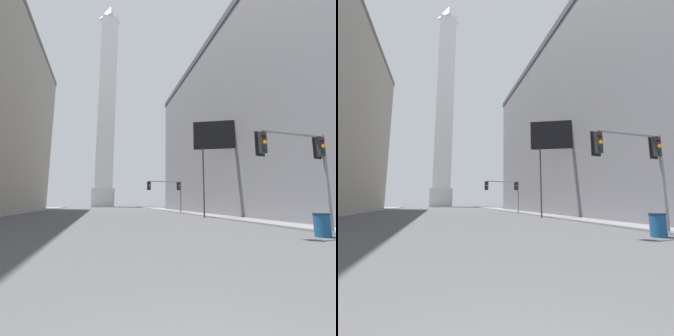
# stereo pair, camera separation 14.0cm
# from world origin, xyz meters

# --- Properties ---
(sidewalk_right) EXTENTS (5.00, 96.85, 0.15)m
(sidewalk_right) POSITION_xyz_m (13.61, 29.06, 0.07)
(sidewalk_right) COLOR slate
(sidewalk_right) RESTS_ON ground_plane
(building_right) EXTENTS (28.42, 46.83, 25.73)m
(building_right) POSITION_xyz_m (27.65, 25.57, 12.87)
(building_right) COLOR slate
(building_right) RESTS_ON ground_plane
(obelisk) EXTENTS (7.48, 7.48, 78.83)m
(obelisk) POSITION_xyz_m (0.00, 80.71, 37.87)
(obelisk) COLOR silver
(obelisk) RESTS_ON ground_plane
(traffic_light_mid_right) EXTENTS (5.51, 0.50, 4.92)m
(traffic_light_mid_right) POSITION_xyz_m (9.36, 31.89, 3.76)
(traffic_light_mid_right) COLOR slate
(traffic_light_mid_right) RESTS_ON ground_plane
(traffic_light_near_right) EXTENTS (4.67, 0.50, 5.50)m
(traffic_light_near_right) POSITION_xyz_m (9.79, 8.07, 4.18)
(traffic_light_near_right) COLOR slate
(traffic_light_near_right) RESTS_ON ground_plane
(trash_bin) EXTENTS (0.78, 0.78, 1.17)m
(trash_bin) POSITION_xyz_m (9.95, 7.52, 0.59)
(trash_bin) COLOR navy
(trash_bin) RESTS_ON ground_plane
(billboard_sign) EXTENTS (5.92, 2.92, 11.03)m
(billboard_sign) POSITION_xyz_m (12.31, 20.78, 9.01)
(billboard_sign) COLOR #3F3F42
(billboard_sign) RESTS_ON ground_plane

